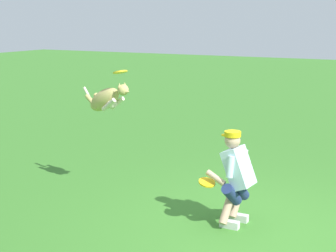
% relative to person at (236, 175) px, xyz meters
% --- Properties ---
extents(ground_plane, '(60.00, 60.00, 0.00)m').
position_rel_person_xyz_m(ground_plane, '(-0.30, 0.12, -0.70)').
color(ground_plane, '#3B7A2A').
extents(person, '(0.61, 0.65, 1.29)m').
position_rel_person_xyz_m(person, '(0.00, 0.00, 0.00)').
color(person, silver).
rests_on(person, ground_plane).
extents(dog, '(1.06, 0.46, 0.59)m').
position_rel_person_xyz_m(dog, '(2.30, -0.35, 0.81)').
color(dog, tan).
extents(frisbee_flying, '(0.31, 0.31, 0.10)m').
position_rel_person_xyz_m(frisbee_flying, '(1.98, -0.27, 1.26)').
color(frisbee_flying, yellow).
extents(frisbee_held, '(0.28, 0.28, 0.11)m').
position_rel_person_xyz_m(frisbee_held, '(0.33, 0.20, -0.09)').
color(frisbee_held, yellow).
rests_on(frisbee_held, person).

